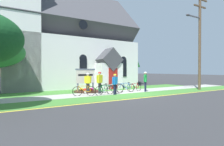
# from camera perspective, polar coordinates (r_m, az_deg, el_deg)

# --- Properties ---
(ground) EXTENTS (140.00, 140.00, 0.00)m
(ground) POSITION_cam_1_polar(r_m,az_deg,el_deg) (17.37, -2.09, -5.31)
(ground) COLOR #333335
(sidewalk_slab) EXTENTS (32.00, 2.15, 0.01)m
(sidewalk_slab) POSITION_cam_1_polar(r_m,az_deg,el_deg) (14.26, -3.38, -6.62)
(sidewalk_slab) COLOR #A8A59E
(sidewalk_slab) RESTS_ON ground
(grass_verge) EXTENTS (32.00, 2.19, 0.01)m
(grass_verge) POSITION_cam_1_polar(r_m,az_deg,el_deg) (12.40, 1.30, -7.74)
(grass_verge) COLOR #427F33
(grass_verge) RESTS_ON ground
(church_lawn) EXTENTS (24.00, 2.90, 0.01)m
(church_lawn) POSITION_cam_1_polar(r_m,az_deg,el_deg) (16.53, -7.44, -5.61)
(church_lawn) COLOR #427F33
(church_lawn) RESTS_ON ground
(curb_paint_stripe) EXTENTS (28.00, 0.16, 0.01)m
(curb_paint_stripe) POSITION_cam_1_polar(r_m,az_deg,el_deg) (11.38, 4.67, -8.52)
(curb_paint_stripe) COLOR yellow
(curb_paint_stripe) RESTS_ON ground
(church_building) EXTENTS (14.44, 11.37, 14.16)m
(church_building) POSITION_cam_1_polar(r_m,az_deg,el_deg) (22.04, -14.75, 8.82)
(church_building) COLOR white
(church_building) RESTS_ON ground
(church_sign) EXTENTS (1.85, 0.13, 2.02)m
(church_sign) POSITION_cam_1_polar(r_m,az_deg,el_deg) (15.77, -8.56, -1.18)
(church_sign) COLOR slate
(church_sign) RESTS_ON ground
(flower_bed) EXTENTS (2.38, 2.38, 0.34)m
(flower_bed) POSITION_cam_1_polar(r_m,az_deg,el_deg) (15.47, -7.94, -5.74)
(flower_bed) COLOR #382319
(flower_bed) RESTS_ON ground
(bicycle_white) EXTENTS (1.71, 0.47, 0.79)m
(bicycle_white) POSITION_cam_1_polar(r_m,az_deg,el_deg) (15.80, 7.53, -4.59)
(bicycle_white) COLOR black
(bicycle_white) RESTS_ON ground
(bicycle_blue) EXTENTS (1.77, 0.27, 0.81)m
(bicycle_blue) POSITION_cam_1_polar(r_m,az_deg,el_deg) (13.45, -2.38, -5.51)
(bicycle_blue) COLOR black
(bicycle_blue) RESTS_ON ground
(bicycle_green) EXTENTS (1.60, 0.63, 0.79)m
(bicycle_green) POSITION_cam_1_polar(r_m,az_deg,el_deg) (13.07, -8.98, -5.70)
(bicycle_green) COLOR black
(bicycle_green) RESTS_ON ground
(bicycle_silver) EXTENTS (1.75, 0.29, 0.78)m
(bicycle_silver) POSITION_cam_1_polar(r_m,az_deg,el_deg) (14.94, -0.96, -4.88)
(bicycle_silver) COLOR black
(bicycle_silver) RESTS_ON ground
(bicycle_yellow) EXTENTS (1.73, 0.41, 0.84)m
(bicycle_yellow) POSITION_cam_1_polar(r_m,az_deg,el_deg) (15.34, 4.36, -4.69)
(bicycle_yellow) COLOR black
(bicycle_yellow) RESTS_ON ground
(bicycle_black) EXTENTS (1.72, 0.28, 0.81)m
(bicycle_black) POSITION_cam_1_polar(r_m,az_deg,el_deg) (14.13, 1.14, -5.18)
(bicycle_black) COLOR black
(bicycle_black) RESTS_ON ground
(cyclist_in_orange_jersey) EXTENTS (0.46, 0.61, 1.64)m
(cyclist_in_orange_jersey) POSITION_cam_1_polar(r_m,az_deg,el_deg) (14.39, -7.84, -2.76)
(cyclist_in_orange_jersey) COLOR #2D2D33
(cyclist_in_orange_jersey) RESTS_ON ground
(cyclist_in_white_jersey) EXTENTS (0.60, 0.39, 1.58)m
(cyclist_in_white_jersey) POSITION_cam_1_polar(r_m,az_deg,el_deg) (13.52, 0.96, -3.16)
(cyclist_in_white_jersey) COLOR #191E38
(cyclist_in_white_jersey) RESTS_ON ground
(cyclist_in_green_jersey) EXTENTS (0.59, 0.49, 1.73)m
(cyclist_in_green_jersey) POSITION_cam_1_polar(r_m,az_deg,el_deg) (15.66, 10.76, -2.22)
(cyclist_in_green_jersey) COLOR #191E38
(cyclist_in_green_jersey) RESTS_ON ground
(cyclist_in_yellow_jersey) EXTENTS (0.64, 0.41, 1.74)m
(cyclist_in_yellow_jersey) POSITION_cam_1_polar(r_m,az_deg,el_deg) (14.15, -4.02, -2.52)
(cyclist_in_yellow_jersey) COLOR #2D2D33
(cyclist_in_yellow_jersey) RESTS_ON ground
(utility_pole) EXTENTS (3.12, 0.28, 9.27)m
(utility_pole) POSITION_cam_1_polar(r_m,az_deg,el_deg) (19.07, 26.37, 10.61)
(utility_pole) COLOR brown
(utility_pole) RESTS_ON ground
(roadside_conifer) EXTENTS (3.84, 3.84, 7.47)m
(roadside_conifer) POSITION_cam_1_polar(r_m,az_deg,el_deg) (27.38, 5.07, 7.22)
(roadside_conifer) COLOR #3D2D1E
(roadside_conifer) RESTS_ON ground
(distant_hill) EXTENTS (85.19, 41.12, 19.11)m
(distant_hill) POSITION_cam_1_polar(r_m,az_deg,el_deg) (80.41, -19.57, -0.58)
(distant_hill) COLOR #847A5B
(distant_hill) RESTS_ON ground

